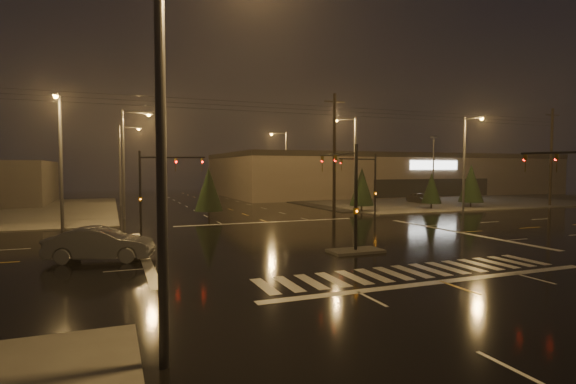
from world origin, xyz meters
The scene contains 26 objects.
ground centered at (0.00, 0.00, 0.00)m, with size 140.00×140.00×0.00m, color black.
sidewalk_ne centered at (30.00, 30.00, 0.06)m, with size 36.00×36.00×0.12m, color #43403C.
median_island centered at (0.00, -4.00, 0.07)m, with size 3.00×1.60×0.15m, color #43403C.
crosswalk centered at (0.00, -9.00, 0.01)m, with size 15.00×2.60×0.01m, color beige.
stop_bar_near centered at (0.00, -11.00, 0.01)m, with size 16.00×0.50×0.01m, color beige.
stop_bar_far centered at (0.00, 11.00, 0.01)m, with size 16.00×0.50×0.01m, color beige.
parking_lot centered at (35.00, 28.00, 0.04)m, with size 50.00×24.00×0.08m, color black.
retail_building centered at (35.00, 45.99, 3.84)m, with size 60.20×28.30×7.20m.
signal_mast_median centered at (0.00, -3.07, 3.75)m, with size 0.25×4.59×6.00m.
signal_mast_ne centered at (9.50, 10.14, 3.79)m, with size 4.84×1.86×6.00m.
signal_mast_nw centered at (-9.50, 10.14, 3.79)m, with size 4.84×1.86×6.00m.
streetlight_0 centered at (-11.18, -15.00, 5.80)m, with size 2.77×0.32×10.00m.
streetlight_1 centered at (-11.18, 18.00, 5.80)m, with size 2.77×0.32×10.00m.
streetlight_2 centered at (-11.18, 34.00, 5.80)m, with size 2.77×0.32×10.00m.
streetlight_3 centered at (11.18, 16.00, 5.80)m, with size 2.77×0.32×10.00m.
streetlight_4 centered at (11.18, 36.00, 5.80)m, with size 2.77×0.32×10.00m.
streetlight_5 centered at (-16.00, 11.18, 5.80)m, with size 0.32×2.77×10.00m.
streetlight_6 centered at (22.00, 11.18, 5.80)m, with size 0.32×2.77×10.00m.
utility_pole_1 centered at (8.00, 14.00, 6.13)m, with size 2.20×0.32×12.00m.
utility_pole_2 centered at (38.00, 14.00, 6.13)m, with size 2.20×0.32×12.00m.
conifer_0 centered at (12.44, 16.15, 2.72)m, with size 2.59×2.59×4.74m.
conifer_1 centered at (21.35, 15.77, 2.43)m, with size 2.22×2.22×4.18m.
conifer_2 centered at (26.90, 15.56, 2.93)m, with size 2.85×2.85×5.16m.
conifer_3 centered at (-4.11, 15.88, 2.73)m, with size 2.60×2.60×4.77m.
car_parked centered at (25.63, 23.47, 0.73)m, with size 1.72×4.27×1.45m, color black.
car_crossing centered at (-13.13, -1.29, 0.85)m, with size 1.80×5.16×1.70m, color slate.
Camera 1 is at (-12.58, -25.60, 4.65)m, focal length 28.00 mm.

